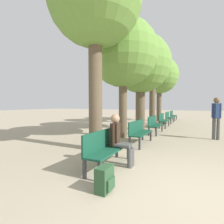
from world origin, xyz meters
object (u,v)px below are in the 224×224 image
at_px(bench_row_3, 163,119).
at_px(tree_row_4, 159,75).
at_px(pedestrian_near, 216,115).
at_px(bench_row_2, 154,123).
at_px(bench_row_5, 173,115).
at_px(bench_row_1, 139,131).
at_px(tree_row_1, 123,53).
at_px(person_seated, 119,138).
at_px(bench_row_4, 169,117).
at_px(tree_row_3, 153,62).
at_px(tree_row_2, 141,64).
at_px(tree_row_0, 95,2).
at_px(backpack, 105,179).
at_px(bench_row_0, 106,146).

xyz_separation_m(bench_row_3, tree_row_4, (-1.03, 4.14, 3.44)).
xyz_separation_m(bench_row_3, pedestrian_near, (2.63, -3.04, 0.50)).
height_order(bench_row_2, tree_row_4, tree_row_4).
distance_m(bench_row_2, bench_row_5, 7.77).
bearing_deg(bench_row_2, bench_row_1, -90.00).
bearing_deg(bench_row_5, bench_row_2, -90.00).
height_order(tree_row_1, tree_row_4, tree_row_4).
height_order(bench_row_5, person_seated, person_seated).
relative_size(bench_row_4, tree_row_3, 0.27).
xyz_separation_m(bench_row_2, tree_row_2, (-1.03, 1.05, 3.25)).
distance_m(tree_row_2, tree_row_3, 3.18).
xyz_separation_m(bench_row_2, bench_row_3, (0.00, 2.59, 0.00)).
bearing_deg(pedestrian_near, tree_row_1, -162.27).
relative_size(bench_row_1, tree_row_2, 0.30).
distance_m(bench_row_2, tree_row_0, 5.83).
relative_size(tree_row_2, backpack, 12.87).
xyz_separation_m(tree_row_2, person_seated, (1.25, -5.97, -3.10)).
xyz_separation_m(bench_row_3, bench_row_4, (0.00, 2.59, 0.00)).
xyz_separation_m(bench_row_1, person_seated, (0.22, -2.33, 0.16)).
height_order(bench_row_0, tree_row_1, tree_row_1).
bearing_deg(tree_row_3, tree_row_4, 90.00).
xyz_separation_m(tree_row_3, person_seated, (1.25, -9.05, -3.88)).
xyz_separation_m(bench_row_3, tree_row_3, (-1.03, 1.54, 4.03)).
height_order(bench_row_0, tree_row_0, tree_row_0).
relative_size(tree_row_1, tree_row_3, 0.87).
bearing_deg(pedestrian_near, bench_row_0, -119.07).
height_order(bench_row_0, bench_row_3, same).
relative_size(bench_row_2, tree_row_0, 0.26).
distance_m(bench_row_4, person_seated, 10.11).
bearing_deg(bench_row_4, bench_row_3, -90.00).
xyz_separation_m(bench_row_1, tree_row_3, (-1.03, 6.72, 4.03)).
bearing_deg(tree_row_1, bench_row_4, 81.36).
bearing_deg(bench_row_1, bench_row_3, 90.00).
height_order(bench_row_2, bench_row_5, same).
xyz_separation_m(bench_row_3, person_seated, (0.22, -7.51, 0.16)).
bearing_deg(bench_row_5, tree_row_0, -95.04).
height_order(tree_row_3, person_seated, tree_row_3).
bearing_deg(bench_row_3, pedestrian_near, -49.09).
xyz_separation_m(bench_row_0, tree_row_3, (-1.03, 9.31, 4.03)).
height_order(tree_row_0, tree_row_3, tree_row_0).
relative_size(person_seated, pedestrian_near, 0.71).
xyz_separation_m(tree_row_4, backpack, (1.54, -12.94, -3.72)).
height_order(bench_row_4, person_seated, person_seated).
height_order(tree_row_2, pedestrian_near, tree_row_2).
height_order(bench_row_3, bench_row_5, same).
height_order(tree_row_1, person_seated, tree_row_1).
xyz_separation_m(bench_row_0, tree_row_1, (-1.03, 3.56, 3.18)).
distance_m(bench_row_3, tree_row_0, 7.82).
distance_m(tree_row_3, person_seated, 9.93).
bearing_deg(bench_row_2, tree_row_2, 134.65).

